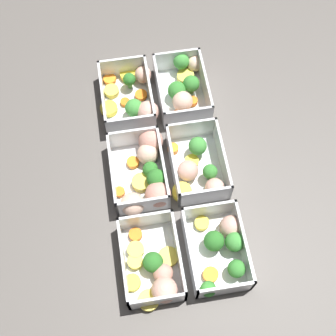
{
  "coord_description": "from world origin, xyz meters",
  "views": [
    {
      "loc": [
        -0.4,
        0.07,
        0.87
      ],
      "look_at": [
        0.0,
        0.0,
        0.02
      ],
      "focal_mm": 50.0,
      "sensor_mm": 36.0,
      "label": 1
    }
  ],
  "objects_px": {
    "container_far_left": "(154,269)",
    "container_far_right": "(133,98)",
    "container_near_center": "(198,167)",
    "container_near_right": "(184,86)",
    "container_near_left": "(221,247)",
    "container_far_center": "(146,173)"
  },
  "relations": [
    {
      "from": "container_near_center",
      "to": "container_far_right",
      "type": "height_order",
      "value": "same"
    },
    {
      "from": "container_near_center",
      "to": "container_near_right",
      "type": "height_order",
      "value": "same"
    },
    {
      "from": "container_near_left",
      "to": "container_far_right",
      "type": "relative_size",
      "value": 0.93
    },
    {
      "from": "container_near_center",
      "to": "container_far_right",
      "type": "xyz_separation_m",
      "value": [
        0.19,
        0.11,
        -0.0
      ]
    },
    {
      "from": "container_near_left",
      "to": "container_far_center",
      "type": "bearing_deg",
      "value": 34.17
    },
    {
      "from": "container_near_center",
      "to": "container_far_left",
      "type": "xyz_separation_m",
      "value": [
        -0.19,
        0.12,
        -0.0
      ]
    },
    {
      "from": "container_near_left",
      "to": "container_near_right",
      "type": "relative_size",
      "value": 0.95
    },
    {
      "from": "container_near_left",
      "to": "container_far_center",
      "type": "relative_size",
      "value": 0.84
    },
    {
      "from": "container_near_center",
      "to": "container_far_left",
      "type": "distance_m",
      "value": 0.22
    },
    {
      "from": "container_far_center",
      "to": "container_far_right",
      "type": "xyz_separation_m",
      "value": [
        0.19,
        0.0,
        -0.0
      ]
    },
    {
      "from": "container_far_left",
      "to": "container_near_left",
      "type": "bearing_deg",
      "value": -81.69
    },
    {
      "from": "container_near_center",
      "to": "container_far_center",
      "type": "relative_size",
      "value": 0.83
    },
    {
      "from": "container_near_right",
      "to": "container_far_left",
      "type": "xyz_separation_m",
      "value": [
        -0.39,
        0.12,
        -0.0
      ]
    },
    {
      "from": "container_near_right",
      "to": "container_far_left",
      "type": "distance_m",
      "value": 0.4
    },
    {
      "from": "container_far_center",
      "to": "container_far_left",
      "type": "bearing_deg",
      "value": 176.49
    },
    {
      "from": "container_far_left",
      "to": "container_far_right",
      "type": "height_order",
      "value": "same"
    },
    {
      "from": "container_far_left",
      "to": "container_far_center",
      "type": "distance_m",
      "value": 0.19
    },
    {
      "from": "container_far_left",
      "to": "container_far_center",
      "type": "xyz_separation_m",
      "value": [
        0.19,
        -0.01,
        0.0
      ]
    },
    {
      "from": "container_far_center",
      "to": "container_far_right",
      "type": "height_order",
      "value": "same"
    },
    {
      "from": "container_near_left",
      "to": "container_far_left",
      "type": "relative_size",
      "value": 0.93
    },
    {
      "from": "container_far_left",
      "to": "container_far_center",
      "type": "relative_size",
      "value": 0.9
    },
    {
      "from": "container_near_left",
      "to": "container_far_center",
      "type": "distance_m",
      "value": 0.21
    }
  ]
}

